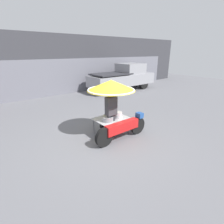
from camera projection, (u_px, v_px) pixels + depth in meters
name	position (u px, v px, depth m)	size (l,w,h in m)	color
ground_plane	(110.00, 139.00, 6.08)	(36.00, 36.00, 0.00)	slate
shopfront_building	(33.00, 66.00, 11.61)	(28.00, 2.06, 3.99)	#38383D
vendor_motorcycle_cart	(113.00, 95.00, 5.94)	(2.13, 1.65, 1.97)	black
vendor_person	(111.00, 111.00, 5.92)	(0.38, 0.23, 1.68)	#2D2D33
pickup_truck	(124.00, 77.00, 13.51)	(5.39, 1.86, 1.99)	black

